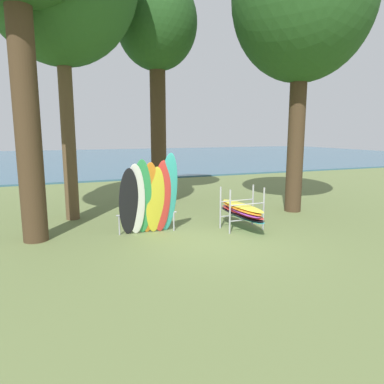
# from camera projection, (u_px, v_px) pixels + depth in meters

# --- Properties ---
(ground_plane) EXTENTS (80.00, 80.00, 0.00)m
(ground_plane) POSITION_uv_depth(u_px,v_px,m) (217.00, 242.00, 9.23)
(ground_plane) COLOR olive
(lake_water) EXTENTS (80.00, 36.00, 0.10)m
(lake_water) POSITION_uv_depth(u_px,v_px,m) (92.00, 158.00, 37.13)
(lake_water) COLOR #38607A
(lake_water) RESTS_ON ground
(tree_foreground_right) EXTENTS (4.69, 4.69, 9.86)m
(tree_foreground_right) POSITION_uv_depth(u_px,v_px,m) (303.00, 0.00, 11.59)
(tree_foreground_right) COLOR #42301E
(tree_foreground_right) RESTS_ON ground
(tree_far_left_back) EXTENTS (3.15, 3.15, 8.82)m
(tree_far_left_back) POSITION_uv_depth(u_px,v_px,m) (157.00, 29.00, 13.68)
(tree_far_left_back) COLOR #42301E
(tree_far_left_back) RESTS_ON ground
(leaning_board_pile) EXTENTS (1.70, 0.76, 2.29)m
(leaning_board_pile) POSITION_uv_depth(u_px,v_px,m) (149.00, 199.00, 9.65)
(leaning_board_pile) COLOR black
(leaning_board_pile) RESTS_ON ground
(board_storage_rack) EXTENTS (1.15, 2.13, 1.25)m
(board_storage_rack) POSITION_uv_depth(u_px,v_px,m) (242.00, 211.00, 10.34)
(board_storage_rack) COLOR #9EA0A5
(board_storage_rack) RESTS_ON ground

